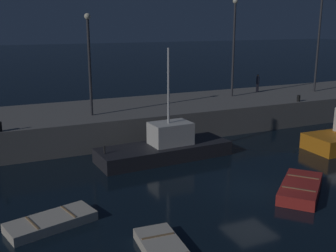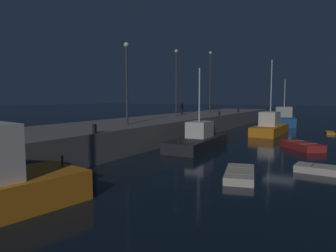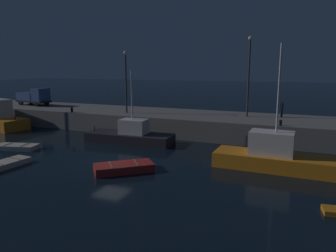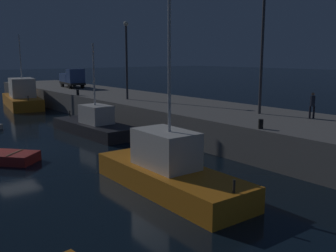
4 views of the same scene
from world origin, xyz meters
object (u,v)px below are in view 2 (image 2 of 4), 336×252
(fishing_trawler_red, at_px, (284,119))
(lamp_post_east, at_px, (176,78))
(bollard_east, at_px, (95,129))
(dockworker, at_px, (182,108))
(rowboat_white_mid, at_px, (302,146))
(rowboat_blue_far, at_px, (240,174))
(bollard_central, at_px, (219,113))
(fishing_boat_orange, at_px, (270,127))
(lamp_post_central, at_px, (210,78))
(dinghy_orange_near, at_px, (330,133))
(bollard_west, at_px, (238,111))
(dinghy_red_small, at_px, (327,170))
(fishing_boat_white, at_px, (198,140))
(lamp_post_west, at_px, (127,76))

(fishing_trawler_red, xyz_separation_m, lamp_post_east, (-18.51, 10.28, 6.02))
(bollard_east, bearing_deg, dockworker, 13.27)
(rowboat_white_mid, distance_m, rowboat_blue_far, 12.52)
(fishing_trawler_red, distance_m, bollard_central, 15.90)
(fishing_boat_orange, height_order, dockworker, fishing_boat_orange)
(lamp_post_east, distance_m, lamp_post_central, 8.89)
(dinghy_orange_near, xyz_separation_m, bollard_west, (5.37, 13.45, 2.29))
(lamp_post_central, bearing_deg, lamp_post_east, 173.14)
(fishing_trawler_red, xyz_separation_m, fishing_boat_orange, (-14.73, -0.86, -0.11))
(rowboat_white_mid, bearing_deg, dockworker, 60.29)
(dinghy_red_small, xyz_separation_m, bollard_central, (18.72, 13.87, 2.20))
(fishing_trawler_red, relative_size, lamp_post_central, 1.20)
(dockworker, xyz_separation_m, bollard_central, (0.23, -5.47, -0.70))
(fishing_trawler_red, bearing_deg, rowboat_blue_far, -173.95)
(rowboat_white_mid, distance_m, bollard_west, 22.98)
(dinghy_red_small, height_order, bollard_east, bollard_east)
(fishing_boat_white, xyz_separation_m, bollard_central, (13.91, 3.26, 1.67))
(dinghy_orange_near, xyz_separation_m, rowboat_white_mid, (-14.19, 1.59, 0.16))
(lamp_post_west, bearing_deg, fishing_boat_orange, -26.45)
(rowboat_white_mid, height_order, bollard_central, bollard_central)
(rowboat_white_mid, height_order, dinghy_red_small, rowboat_white_mid)
(dinghy_orange_near, height_order, lamp_post_east, lamp_post_east)
(fishing_boat_orange, height_order, lamp_post_central, lamp_post_central)
(fishing_boat_white, bearing_deg, lamp_post_east, 37.50)
(fishing_trawler_red, relative_size, fishing_boat_orange, 1.23)
(fishing_trawler_red, bearing_deg, fishing_boat_white, 175.05)
(dockworker, relative_size, bollard_east, 2.85)
(dinghy_orange_near, height_order, bollard_west, bollard_west)
(dinghy_red_small, relative_size, bollard_west, 6.22)
(bollard_west, bearing_deg, rowboat_blue_far, -162.47)
(fishing_boat_white, distance_m, lamp_post_east, 14.29)
(fishing_boat_orange, bearing_deg, fishing_boat_white, 166.50)
(fishing_boat_orange, xyz_separation_m, bollard_east, (-23.71, 6.55, 1.49))
(fishing_trawler_red, bearing_deg, lamp_post_west, 166.37)
(bollard_central, bearing_deg, rowboat_white_mid, -130.82)
(bollard_west, xyz_separation_m, bollard_central, (-9.69, -0.43, -0.02))
(fishing_trawler_red, height_order, lamp_post_east, lamp_post_east)
(fishing_boat_white, bearing_deg, dinghy_orange_near, -28.19)
(fishing_boat_white, distance_m, dockworker, 16.40)
(fishing_boat_white, distance_m, rowboat_white_mid, 9.12)
(dockworker, height_order, bollard_central, dockworker)
(fishing_boat_orange, xyz_separation_m, lamp_post_east, (-3.78, 11.15, 6.14))
(rowboat_white_mid, xyz_separation_m, bollard_west, (19.56, 11.86, 2.13))
(dinghy_red_small, xyz_separation_m, lamp_post_east, (14.98, 18.41, 6.87))
(fishing_boat_white, distance_m, bollard_east, 10.42)
(dinghy_orange_near, height_order, lamp_post_central, lamp_post_central)
(fishing_boat_white, xyz_separation_m, rowboat_blue_far, (-8.37, -6.41, -0.53))
(fishing_boat_white, distance_m, bollard_west, 23.94)
(bollard_central, xyz_separation_m, bollard_east, (-23.68, -0.06, 0.03))
(lamp_post_west, bearing_deg, dockworker, 11.29)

